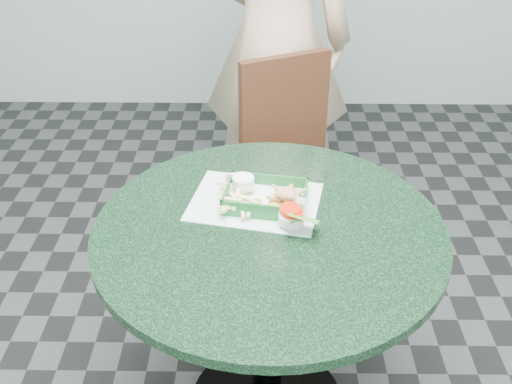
{
  "coord_description": "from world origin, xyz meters",
  "views": [
    {
      "loc": [
        -0.02,
        -1.35,
        1.76
      ],
      "look_at": [
        -0.04,
        0.1,
        0.82
      ],
      "focal_mm": 42.0,
      "sensor_mm": 36.0,
      "label": 1
    }
  ],
  "objects_px": {
    "cafe_table": "(268,278)",
    "crab_sandwich": "(289,201)",
    "dining_chair": "(284,156)",
    "sauce_ramekin": "(241,189)",
    "food_basket": "(265,205)"
  },
  "relations": [
    {
      "from": "cafe_table",
      "to": "crab_sandwich",
      "type": "bearing_deg",
      "value": 56.91
    },
    {
      "from": "sauce_ramekin",
      "to": "crab_sandwich",
      "type": "bearing_deg",
      "value": -21.18
    },
    {
      "from": "dining_chair",
      "to": "sauce_ramekin",
      "type": "height_order",
      "value": "dining_chair"
    },
    {
      "from": "food_basket",
      "to": "crab_sandwich",
      "type": "xyz_separation_m",
      "value": [
        0.07,
        -0.02,
        0.03
      ]
    },
    {
      "from": "dining_chair",
      "to": "sauce_ramekin",
      "type": "relative_size",
      "value": 14.27
    },
    {
      "from": "dining_chair",
      "to": "food_basket",
      "type": "height_order",
      "value": "dining_chair"
    },
    {
      "from": "dining_chair",
      "to": "crab_sandwich",
      "type": "relative_size",
      "value": 8.77
    },
    {
      "from": "cafe_table",
      "to": "sauce_ramekin",
      "type": "height_order",
      "value": "sauce_ramekin"
    },
    {
      "from": "dining_chair",
      "to": "food_basket",
      "type": "distance_m",
      "value": 0.75
    },
    {
      "from": "cafe_table",
      "to": "crab_sandwich",
      "type": "height_order",
      "value": "crab_sandwich"
    },
    {
      "from": "food_basket",
      "to": "sauce_ramekin",
      "type": "relative_size",
      "value": 3.57
    },
    {
      "from": "food_basket",
      "to": "sauce_ramekin",
      "type": "distance_m",
      "value": 0.09
    },
    {
      "from": "cafe_table",
      "to": "food_basket",
      "type": "height_order",
      "value": "food_basket"
    },
    {
      "from": "crab_sandwich",
      "to": "sauce_ramekin",
      "type": "distance_m",
      "value": 0.15
    },
    {
      "from": "dining_chair",
      "to": "crab_sandwich",
      "type": "xyz_separation_m",
      "value": [
        -0.01,
        -0.73,
        0.27
      ]
    }
  ]
}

